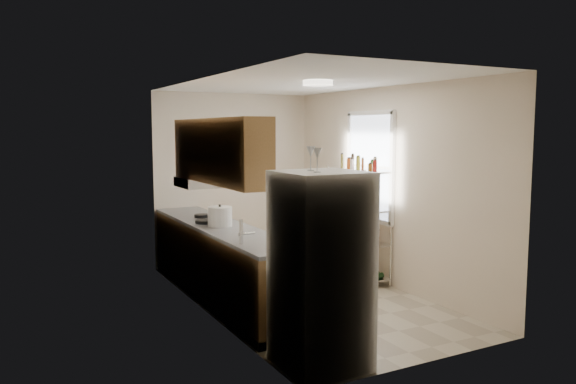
% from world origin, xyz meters
% --- Properties ---
extents(room, '(2.52, 4.42, 2.62)m').
position_xyz_m(room, '(0.00, 0.00, 1.30)').
color(room, '#BFB39B').
rests_on(room, ground).
extents(counter_run, '(0.63, 3.51, 0.90)m').
position_xyz_m(counter_run, '(-0.92, 0.44, 0.45)').
color(counter_run, '#AB7B48').
rests_on(counter_run, ground).
extents(upper_cabinets, '(0.33, 2.20, 0.72)m').
position_xyz_m(upper_cabinets, '(-1.05, 0.10, 1.81)').
color(upper_cabinets, '#AB7B48').
rests_on(upper_cabinets, room).
extents(range_hood, '(0.50, 0.60, 0.12)m').
position_xyz_m(range_hood, '(-1.00, 0.90, 1.39)').
color(range_hood, '#B7BABC').
rests_on(range_hood, room).
extents(window, '(0.06, 1.00, 1.46)m').
position_xyz_m(window, '(1.23, 0.35, 1.55)').
color(window, white).
rests_on(window, room).
extents(bakers_rack, '(0.45, 0.90, 1.73)m').
position_xyz_m(bakers_rack, '(1.00, 0.30, 1.11)').
color(bakers_rack, silver).
rests_on(bakers_rack, ground).
extents(ceiling_dome, '(0.34, 0.34, 0.05)m').
position_xyz_m(ceiling_dome, '(0.00, -0.30, 2.57)').
color(ceiling_dome, white).
rests_on(ceiling_dome, room).
extents(refrigerator, '(0.70, 0.70, 1.70)m').
position_xyz_m(refrigerator, '(-0.87, -1.81, 0.85)').
color(refrigerator, white).
rests_on(refrigerator, ground).
extents(wine_glass_a, '(0.07, 0.07, 0.20)m').
position_xyz_m(wine_glass_a, '(-0.97, -1.91, 1.80)').
color(wine_glass_a, silver).
rests_on(wine_glass_a, refrigerator).
extents(wine_glass_b, '(0.07, 0.07, 0.21)m').
position_xyz_m(wine_glass_b, '(-0.93, -1.73, 1.80)').
color(wine_glass_b, silver).
rests_on(wine_glass_b, refrigerator).
extents(rice_cooker, '(0.29, 0.29, 0.23)m').
position_xyz_m(rice_cooker, '(-0.94, 0.38, 1.02)').
color(rice_cooker, white).
rests_on(rice_cooker, counter_run).
extents(frying_pan_large, '(0.29, 0.29, 0.04)m').
position_xyz_m(frying_pan_large, '(-1.02, 0.67, 0.92)').
color(frying_pan_large, black).
rests_on(frying_pan_large, counter_run).
extents(frying_pan_small, '(0.27, 0.27, 0.04)m').
position_xyz_m(frying_pan_small, '(-0.90, 1.13, 0.92)').
color(frying_pan_small, black).
rests_on(frying_pan_small, counter_run).
extents(cutting_board, '(0.34, 0.43, 0.03)m').
position_xyz_m(cutting_board, '(0.96, 0.19, 1.03)').
color(cutting_board, tan).
rests_on(cutting_board, bakers_rack).
extents(espresso_machine, '(0.20, 0.27, 0.29)m').
position_xyz_m(espresso_machine, '(1.11, 0.59, 1.16)').
color(espresso_machine, black).
rests_on(espresso_machine, bakers_rack).
extents(storage_bag, '(0.11, 0.15, 0.17)m').
position_xyz_m(storage_bag, '(0.95, 0.63, 0.65)').
color(storage_bag, red).
rests_on(storage_bag, bakers_rack).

